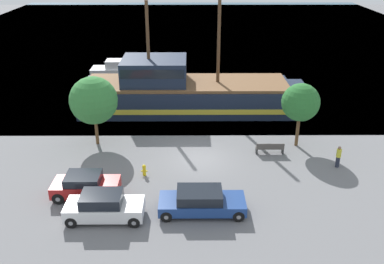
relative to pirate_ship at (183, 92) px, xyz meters
The scene contains 12 objects.
ground_plane 9.99m from the pirate_ship, 82.71° to the right, with size 160.00×160.00×0.00m, color slate.
water_surface 34.29m from the pirate_ship, 87.91° to the left, with size 80.00×80.00×0.00m, color #33566B.
pirate_ship is the anchor object (origin of this frame).
moored_boat_dockside 12.88m from the pirate_ship, 122.26° to the left, with size 7.53×2.30×1.75m.
parked_car_curb_front 17.23m from the pirate_ship, 103.60° to the right, with size 4.23×1.84×1.57m.
parked_car_curb_mid 15.50m from the pirate_ship, 111.06° to the right, with size 3.90×1.91×1.45m.
parked_car_curb_rear 16.21m from the pirate_ship, 85.54° to the right, with size 4.82×2.02×1.40m.
fire_hydrant 12.27m from the pirate_ship, 101.05° to the right, with size 0.42×0.25×0.76m.
bench_promenade_east 11.03m from the pirate_ship, 54.67° to the right, with size 1.98×0.45×0.85m.
pedestrian_walking_near 15.21m from the pirate_ship, 45.85° to the right, with size 0.32×0.32×1.52m.
tree_row_east 9.72m from the pirate_ship, 131.39° to the right, with size 3.48×3.48×5.19m.
tree_row_mideast 11.55m from the pirate_ship, 41.43° to the right, with size 2.74×2.74×4.79m.
Camera 1 is at (-0.62, -26.50, 13.93)m, focal length 40.00 mm.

